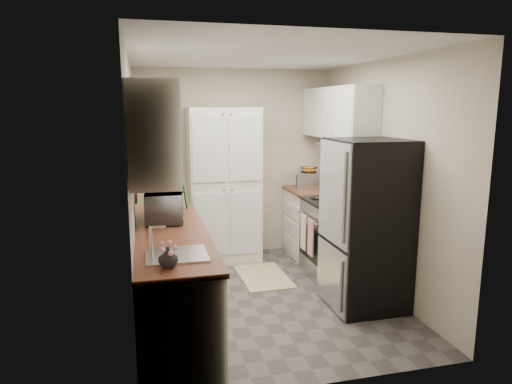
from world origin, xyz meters
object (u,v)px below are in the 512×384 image
Objects in this scene: toaster_oven at (308,180)px; refrigerator at (367,224)px; pantry_cabinet at (224,186)px; wine_bottle at (155,198)px; microwave at (165,206)px; electric_range at (336,238)px.

refrigerator is at bearing -66.68° from toaster_oven.
pantry_cabinet is 1.33m from wine_bottle.
microwave is 0.38m from wine_bottle.
toaster_oven is (-0.01, 0.93, 0.55)m from electric_range.
refrigerator is (-0.03, -0.80, 0.37)m from electric_range.
wine_bottle is (-0.90, -0.98, 0.07)m from pantry_cabinet.
toaster_oven is at bearing 25.70° from wine_bottle.
microwave is 1.77× the size of wine_bottle.
pantry_cabinet reaches higher than electric_range.
microwave reaches higher than toaster_oven.
electric_range is 0.66× the size of refrigerator.
wine_bottle reaches higher than electric_range.
pantry_cabinet is 6.71× the size of wine_bottle.
microwave is (-1.96, 0.37, 0.22)m from refrigerator.
pantry_cabinet is 1.77× the size of electric_range.
refrigerator is at bearing -92.48° from electric_range.
wine_bottle is at bearing 159.93° from refrigerator.
pantry_cabinet reaches higher than wine_bottle.
microwave is (-0.82, -1.36, 0.07)m from pantry_cabinet.
electric_range is at bearing -74.68° from microwave.
pantry_cabinet reaches higher than refrigerator.
microwave is at bearing -121.40° from toaster_oven.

